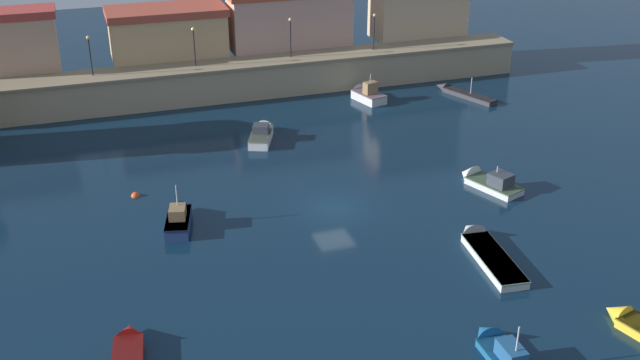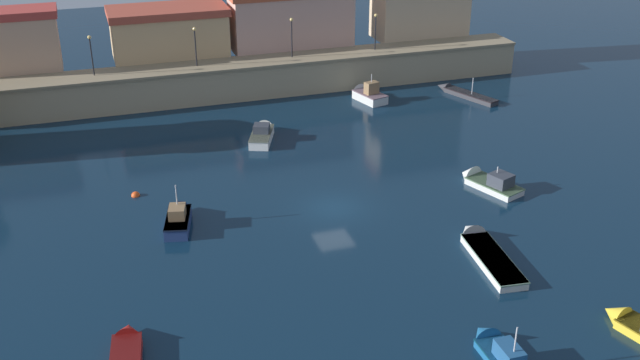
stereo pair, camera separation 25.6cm
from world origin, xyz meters
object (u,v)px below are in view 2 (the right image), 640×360
Objects in this scene: quay_lamp_0 at (91,49)px; moored_boat_3 at (486,181)px; moored_boat_7 at (499,351)px; moored_boat_8 at (366,94)px; quay_lamp_2 at (292,32)px; mooring_buoy_0 at (136,196)px; quay_lamp_3 at (376,26)px; moored_boat_6 at (263,133)px; moored_boat_5 at (126,355)px; quay_lamp_1 at (195,40)px; moored_boat_4 at (484,249)px; moored_boat_0 at (179,217)px; moored_boat_1 at (462,93)px.

quay_lamp_0 reaches higher than moored_boat_3.
moored_boat_7 is 38.02m from moored_boat_8.
mooring_buoy_0 is at bearing -132.03° from quay_lamp_2.
quay_lamp_3 reaches higher than moored_boat_7.
quay_lamp_3 is at bearing -30.32° from moored_boat_6.
moored_boat_3 reaches higher than moored_boat_5.
moored_boat_3 is (-1.31, -24.88, -5.27)m from quay_lamp_3.
moored_boat_5 is 1.28× the size of moored_boat_8.
quay_lamp_1 is at bearing -180.00° from quay_lamp_2.
quay_lamp_3 is 0.79× the size of moored_boat_8.
quay_lamp_0 is at bearing 94.48° from mooring_buoy_0.
moored_boat_4 is 24.12m from mooring_buoy_0.
moored_boat_0 is 7.66× the size of mooring_buoy_0.
moored_boat_8 is at bearing -119.15° from quay_lamp_3.
moored_boat_6 is (-14.33, -11.16, -5.17)m from quay_lamp_3.
moored_boat_4 is at bearing -36.69° from mooring_buoy_0.
quay_lamp_2 is 9.21m from moored_boat_8.
quay_lamp_1 is 25.59m from moored_boat_1.
moored_boat_8 is at bearing -30.45° from moored_boat_5.
moored_boat_3 is 19.42m from moored_boat_7.
moored_boat_5 is (-26.25, -11.87, -0.05)m from moored_boat_3.
quay_lamp_2 is 0.54× the size of moored_boat_1.
quay_lamp_1 is at bearing 67.62° from mooring_buoy_0.
moored_boat_3 is 0.92× the size of moored_boat_5.
moored_boat_6 is at bearing 81.22° from moored_boat_1.
moored_boat_0 is 19.44m from moored_boat_4.
quay_lamp_0 is at bearing 180.00° from quay_lamp_1.
moored_boat_3 is 20.08m from moored_boat_8.
quay_lamp_2 is 13.65m from moored_boat_6.
quay_lamp_1 is 43.10m from moored_boat_7.
quay_lamp_1 is 9.16m from quay_lamp_2.
moored_boat_5 is at bearing 93.57° from moored_boat_3.
moored_boat_7 is 27.87m from mooring_buoy_0.
mooring_buoy_0 is at bearing -85.52° from quay_lamp_0.
quay_lamp_0 is 17.57m from moored_boat_6.
moored_boat_0 is at bearing -80.97° from quay_lamp_0.
moored_boat_6 is 13.23m from moored_boat_8.
quay_lamp_1 is (9.18, -0.00, 0.01)m from quay_lamp_0.
quay_lamp_3 is (8.53, 0.00, -0.12)m from quay_lamp_2.
moored_boat_1 is at bearing -40.94° from moored_boat_5.
quay_lamp_3 is at bearing 0.00° from quay_lamp_2.
moored_boat_8 reaches higher than moored_boat_7.
moored_boat_8 is (20.39, 18.91, 0.02)m from moored_boat_0.
quay_lamp_2 is (9.16, 0.00, 0.10)m from quay_lamp_1.
moored_boat_0 reaches higher than moored_boat_7.
moored_boat_8 reaches higher than mooring_buoy_0.
quay_lamp_3 is at bearing -44.56° from moored_boat_8.
moored_boat_7 is at bearing 133.62° from moored_boat_1.
moored_boat_5 is 18.16m from mooring_buoy_0.
quay_lamp_1 is 0.96× the size of quay_lamp_2.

